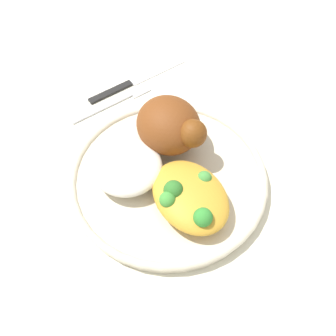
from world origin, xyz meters
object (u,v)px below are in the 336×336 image
at_px(rice_pile, 127,166).
at_px(fork, 116,101).
at_px(roasted_chicken, 170,126).
at_px(knife, 130,82).
at_px(mac_cheese_with_broccoli, 192,195).
at_px(plate, 168,176).

height_order(rice_pile, fork, rice_pile).
distance_m(roasted_chicken, rice_pile, 0.08).
height_order(rice_pile, knife, rice_pile).
bearing_deg(mac_cheese_with_broccoli, fork, 178.97).
bearing_deg(fork, plate, -1.95).
bearing_deg(rice_pile, mac_cheese_with_broccoli, 31.44).
distance_m(rice_pile, fork, 0.16).
relative_size(plate, roasted_chicken, 2.57).
relative_size(rice_pile, mac_cheese_with_broccoli, 0.84).
distance_m(plate, fork, 0.18).
distance_m(plate, mac_cheese_with_broccoli, 0.06).
relative_size(plate, fork, 1.88).
bearing_deg(mac_cheese_with_broccoli, roasted_chicken, 164.40).
relative_size(rice_pile, knife, 0.50).
bearing_deg(roasted_chicken, knife, 173.97).
xyz_separation_m(roasted_chicken, mac_cheese_with_broccoli, (0.10, -0.03, -0.02)).
height_order(plate, roasted_chicken, roasted_chicken).
distance_m(roasted_chicken, fork, 0.15).
distance_m(fork, knife, 0.05).
relative_size(plate, mac_cheese_with_broccoli, 2.36).
relative_size(mac_cheese_with_broccoli, fork, 0.79).
bearing_deg(knife, roasted_chicken, -6.03).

